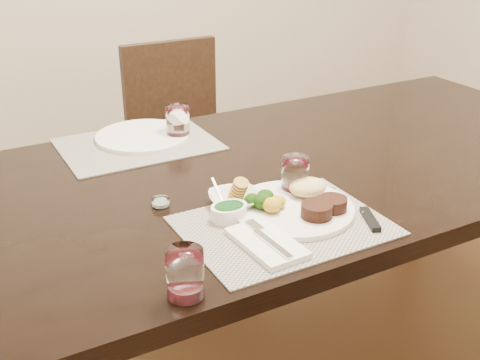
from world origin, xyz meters
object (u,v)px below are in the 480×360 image
chair_far (182,138)px  far_plate (143,136)px  dinner_plate (298,204)px  wine_glass_near (295,177)px  steak_knife (362,214)px  cracker_bowl (235,199)px

chair_far → far_plate: chair_far is taller
dinner_plate → wine_glass_near: 0.10m
chair_far → far_plate: size_ratio=3.06×
steak_knife → far_plate: size_ratio=0.83×
dinner_plate → wine_glass_near: size_ratio=3.07×
dinner_plate → steak_knife: dinner_plate is taller
chair_far → dinner_plate: (-0.21, -1.19, 0.27)m
steak_knife → wine_glass_near: (-0.07, 0.19, 0.04)m
steak_knife → cracker_bowl: 0.31m
far_plate → chair_far: bearing=56.5°
dinner_plate → wine_glass_near: bearing=55.9°
steak_knife → wine_glass_near: wine_glass_near is taller
wine_glass_near → dinner_plate: bearing=-118.4°
chair_far → steak_knife: chair_far is taller
wine_glass_near → far_plate: bearing=110.3°
steak_knife → far_plate: bearing=133.1°
cracker_bowl → wine_glass_near: size_ratio=1.55×
dinner_plate → far_plate: size_ratio=1.00×
steak_knife → cracker_bowl: cracker_bowl is taller
dinner_plate → wine_glass_near: (0.05, 0.09, 0.03)m
wine_glass_near → far_plate: wine_glass_near is taller
dinner_plate → steak_knife: size_ratio=1.21×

